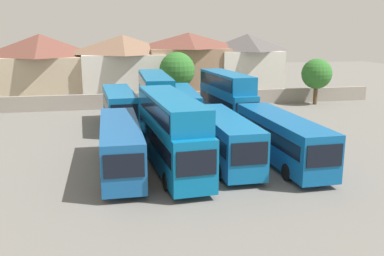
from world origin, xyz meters
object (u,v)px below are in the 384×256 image
at_px(tree_right_of_lot, 317,74).
at_px(bus_1, 120,144).
at_px(bus_3, 224,137).
at_px(tree_left_of_lot, 177,70).
at_px(bus_8, 227,95).
at_px(house_terrace_right, 189,64).
at_px(house_terrace_far_right, 247,64).
at_px(bus_2, 171,129).
at_px(bus_4, 281,136).
at_px(bus_6, 155,97).
at_px(house_terrace_centre, 123,66).
at_px(bus_5, 119,106).
at_px(house_terrace_left, 42,67).
at_px(bus_7, 182,105).

bearing_deg(tree_right_of_lot, bus_1, -139.44).
xyz_separation_m(bus_3, tree_left_of_lot, (1.09, 25.74, 2.29)).
bearing_deg(bus_8, house_terrace_right, 176.98).
relative_size(house_terrace_right, house_terrace_far_right, 1.25).
height_order(bus_2, tree_left_of_lot, tree_left_of_lot).
height_order(bus_3, house_terrace_right, house_terrace_right).
bearing_deg(bus_8, bus_4, -4.09).
height_order(bus_2, bus_8, bus_8).
relative_size(house_terrace_far_right, tree_right_of_lot, 1.61).
relative_size(bus_2, bus_6, 1.02).
bearing_deg(tree_right_of_lot, bus_2, -135.07).
bearing_deg(tree_right_of_lot, tree_left_of_lot, 165.07).
distance_m(bus_2, tree_left_of_lot, 26.70).
distance_m(bus_3, bus_6, 13.46).
bearing_deg(bus_2, house_terrace_centre, 179.08).
relative_size(bus_5, house_terrace_far_right, 1.11).
distance_m(bus_6, tree_left_of_lot, 13.49).
bearing_deg(tree_right_of_lot, house_terrace_centre, 156.94).
height_order(house_terrace_right, tree_left_of_lot, house_terrace_right).
height_order(bus_8, house_terrace_centre, house_terrace_centre).
relative_size(house_terrace_centre, house_terrace_right, 0.98).
xyz_separation_m(bus_4, tree_left_of_lot, (-2.90, 26.30, 2.31)).
bearing_deg(bus_4, house_terrace_left, -149.61).
bearing_deg(bus_2, bus_3, 93.36).
height_order(bus_8, tree_left_of_lot, tree_left_of_lot).
xyz_separation_m(bus_2, house_terrace_far_right, (16.07, 31.87, 1.60)).
distance_m(bus_4, house_terrace_left, 38.41).
bearing_deg(tree_left_of_lot, house_terrace_far_right, 26.84).
bearing_deg(bus_1, bus_3, 92.43).
distance_m(bus_8, house_terrace_left, 27.61).
xyz_separation_m(bus_2, tree_right_of_lot, (21.77, 21.71, 1.02)).
bearing_deg(house_terrace_centre, bus_3, -80.23).
height_order(bus_6, bus_8, bus_8).
xyz_separation_m(bus_1, bus_2, (3.37, -0.20, 0.92)).
bearing_deg(bus_5, bus_4, 34.78).
distance_m(bus_1, bus_4, 11.15).
height_order(bus_3, bus_8, bus_8).
xyz_separation_m(bus_1, house_terrace_centre, (1.79, 31.45, 2.48)).
bearing_deg(bus_8, house_terrace_left, -137.39).
bearing_deg(bus_1, bus_7, 154.30).
bearing_deg(house_terrace_left, tree_right_of_lot, -17.66).
bearing_deg(tree_right_of_lot, bus_5, -162.09).
distance_m(house_terrace_left, tree_right_of_lot, 35.75).
relative_size(bus_6, house_terrace_centre, 1.05).
bearing_deg(house_terrace_right, house_terrace_left, 177.14).
bearing_deg(house_terrace_right, bus_5, -120.10).
bearing_deg(bus_5, house_terrace_right, 146.97).
relative_size(bus_5, tree_right_of_lot, 1.79).
height_order(bus_5, tree_left_of_lot, tree_left_of_lot).
bearing_deg(bus_1, bus_6, 163.83).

